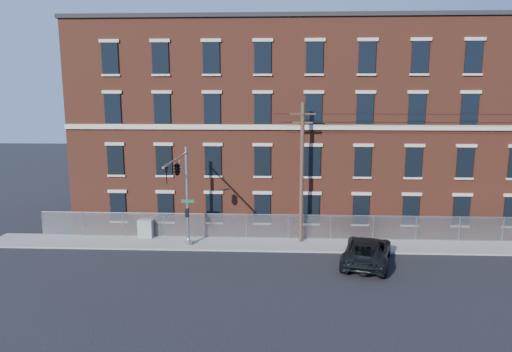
{
  "coord_description": "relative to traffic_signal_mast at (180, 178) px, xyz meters",
  "views": [
    {
      "loc": [
        0.27,
        -26.81,
        10.79
      ],
      "look_at": [
        -1.17,
        4.0,
        5.21
      ],
      "focal_mm": 32.52,
      "sensor_mm": 36.0,
      "label": 1
    }
  ],
  "objects": [
    {
      "name": "chain_link_fence",
      "position": [
        18.0,
        4.12,
        -4.33
      ],
      "size": [
        59.06,
        0.06,
        1.85
      ],
      "color": "#A5A8AD",
      "rests_on": "ground"
    },
    {
      "name": "mill_building",
      "position": [
        18.0,
        11.75,
        2.76
      ],
      "size": [
        55.3,
        14.32,
        16.3
      ],
      "color": "#602A1A",
      "rests_on": "ground"
    },
    {
      "name": "pickup_truck",
      "position": [
        12.02,
        -0.49,
        -4.55
      ],
      "size": [
        4.29,
        6.54,
        1.67
      ],
      "primitive_type": "imported",
      "rotation": [
        0.0,
        0.0,
        2.87
      ],
      "color": "black",
      "rests_on": "ground"
    },
    {
      "name": "sidewalk",
      "position": [
        18.0,
        2.82,
        -5.33
      ],
      "size": [
        65.0,
        3.0,
        0.12
      ],
      "primitive_type": "cube",
      "color": "gray",
      "rests_on": "ground"
    },
    {
      "name": "utility_pole_near",
      "position": [
        8.0,
        3.42,
        -0.05
      ],
      "size": [
        1.8,
        0.28,
        10.0
      ],
      "color": "#4A3525",
      "rests_on": "ground"
    },
    {
      "name": "utility_cabinet",
      "position": [
        -3.5,
        3.82,
        -4.6
      ],
      "size": [
        1.12,
        0.62,
        1.35
      ],
      "primitive_type": "cube",
      "rotation": [
        0.0,
        0.0,
        -0.08
      ],
      "color": "gray",
      "rests_on": "sidewalk"
    },
    {
      "name": "traffic_signal_mast",
      "position": [
        0.0,
        0.0,
        0.0
      ],
      "size": [
        0.9,
        6.75,
        7.0
      ],
      "color": "#9EA0A5",
      "rests_on": "ground"
    },
    {
      "name": "ground",
      "position": [
        6.0,
        -2.18,
        -5.39
      ],
      "size": [
        140.0,
        140.0,
        0.0
      ],
      "primitive_type": "plane",
      "color": "black",
      "rests_on": "ground"
    }
  ]
}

